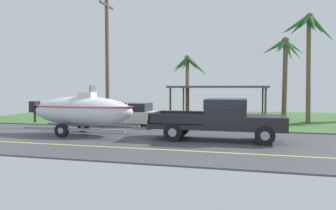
{
  "coord_description": "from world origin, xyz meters",
  "views": [
    {
      "loc": [
        1.31,
        -13.14,
        2.31
      ],
      "look_at": [
        -2.59,
        2.09,
        1.46
      ],
      "focal_mm": 33.97,
      "sensor_mm": 36.0,
      "label": 1
    }
  ],
  "objects_px": {
    "palm_tree_near_left": "(188,69)",
    "utility_pole": "(107,58)",
    "carport_awning": "(219,87)",
    "palm_tree_far_left": "(309,35)",
    "parked_sedan_near": "(131,114)",
    "pickup_truck_towing": "(225,117)",
    "palm_tree_near_right": "(285,58)",
    "boat_on_trailer": "(82,111)"
  },
  "relations": [
    {
      "from": "pickup_truck_towing",
      "to": "parked_sedan_near",
      "type": "distance_m",
      "value": 7.48
    },
    {
      "from": "boat_on_trailer",
      "to": "palm_tree_far_left",
      "type": "distance_m",
      "value": 14.65
    },
    {
      "from": "palm_tree_near_right",
      "to": "parked_sedan_near",
      "type": "bearing_deg",
      "value": -142.93
    },
    {
      "from": "carport_awning",
      "to": "pickup_truck_towing",
      "type": "bearing_deg",
      "value": -83.31
    },
    {
      "from": "boat_on_trailer",
      "to": "palm_tree_far_left",
      "type": "xyz_separation_m",
      "value": [
        11.57,
        7.79,
        4.47
      ]
    },
    {
      "from": "carport_awning",
      "to": "palm_tree_far_left",
      "type": "bearing_deg",
      "value": -22.18
    },
    {
      "from": "parked_sedan_near",
      "to": "utility_pole",
      "type": "bearing_deg",
      "value": -161.78
    },
    {
      "from": "palm_tree_far_left",
      "to": "parked_sedan_near",
      "type": "bearing_deg",
      "value": -162.08
    },
    {
      "from": "palm_tree_near_left",
      "to": "boat_on_trailer",
      "type": "bearing_deg",
      "value": -105.38
    },
    {
      "from": "palm_tree_near_right",
      "to": "utility_pole",
      "type": "height_order",
      "value": "utility_pole"
    },
    {
      "from": "parked_sedan_near",
      "to": "pickup_truck_towing",
      "type": "bearing_deg",
      "value": -35.5
    },
    {
      "from": "carport_awning",
      "to": "palm_tree_near_right",
      "type": "bearing_deg",
      "value": 17.31
    },
    {
      "from": "boat_on_trailer",
      "to": "utility_pole",
      "type": "xyz_separation_m",
      "value": [
        -0.46,
        3.89,
        2.93
      ]
    },
    {
      "from": "utility_pole",
      "to": "pickup_truck_towing",
      "type": "bearing_deg",
      "value": -27.65
    },
    {
      "from": "palm_tree_near_left",
      "to": "parked_sedan_near",
      "type": "bearing_deg",
      "value": -107.65
    },
    {
      "from": "utility_pole",
      "to": "palm_tree_far_left",
      "type": "bearing_deg",
      "value": 17.95
    },
    {
      "from": "palm_tree_near_right",
      "to": "utility_pole",
      "type": "relative_size",
      "value": 0.78
    },
    {
      "from": "palm_tree_near_left",
      "to": "palm_tree_near_right",
      "type": "relative_size",
      "value": 0.81
    },
    {
      "from": "boat_on_trailer",
      "to": "palm_tree_near_left",
      "type": "relative_size",
      "value": 1.29
    },
    {
      "from": "boat_on_trailer",
      "to": "pickup_truck_towing",
      "type": "bearing_deg",
      "value": 0.0
    },
    {
      "from": "parked_sedan_near",
      "to": "boat_on_trailer",
      "type": "bearing_deg",
      "value": -101.59
    },
    {
      "from": "parked_sedan_near",
      "to": "palm_tree_far_left",
      "type": "bearing_deg",
      "value": 17.92
    },
    {
      "from": "pickup_truck_towing",
      "to": "palm_tree_near_right",
      "type": "relative_size",
      "value": 0.97
    },
    {
      "from": "palm_tree_near_left",
      "to": "utility_pole",
      "type": "relative_size",
      "value": 0.63
    },
    {
      "from": "pickup_truck_towing",
      "to": "palm_tree_near_right",
      "type": "height_order",
      "value": "palm_tree_near_right"
    },
    {
      "from": "boat_on_trailer",
      "to": "parked_sedan_near",
      "type": "relative_size",
      "value": 1.35
    },
    {
      "from": "parked_sedan_near",
      "to": "palm_tree_near_right",
      "type": "relative_size",
      "value": 0.77
    },
    {
      "from": "pickup_truck_towing",
      "to": "palm_tree_far_left",
      "type": "bearing_deg",
      "value": 59.46
    },
    {
      "from": "palm_tree_near_left",
      "to": "utility_pole",
      "type": "bearing_deg",
      "value": -115.6
    },
    {
      "from": "palm_tree_near_right",
      "to": "palm_tree_far_left",
      "type": "relative_size",
      "value": 0.88
    },
    {
      "from": "pickup_truck_towing",
      "to": "palm_tree_near_right",
      "type": "distance_m",
      "value": 12.69
    },
    {
      "from": "carport_awning",
      "to": "palm_tree_far_left",
      "type": "distance_m",
      "value": 7.08
    },
    {
      "from": "parked_sedan_near",
      "to": "palm_tree_near_left",
      "type": "distance_m",
      "value": 8.07
    },
    {
      "from": "palm_tree_near_left",
      "to": "utility_pole",
      "type": "distance_m",
      "value": 8.33
    },
    {
      "from": "boat_on_trailer",
      "to": "palm_tree_far_left",
      "type": "relative_size",
      "value": 0.92
    },
    {
      "from": "palm_tree_far_left",
      "to": "palm_tree_near_left",
      "type": "bearing_deg",
      "value": 156.82
    },
    {
      "from": "boat_on_trailer",
      "to": "palm_tree_near_right",
      "type": "xyz_separation_m",
      "value": [
        10.56,
        11.64,
        3.41
      ]
    },
    {
      "from": "palm_tree_near_left",
      "to": "palm_tree_far_left",
      "type": "distance_m",
      "value": 9.35
    },
    {
      "from": "palm_tree_near_right",
      "to": "carport_awning",
      "type": "bearing_deg",
      "value": -162.69
    },
    {
      "from": "pickup_truck_towing",
      "to": "palm_tree_near_left",
      "type": "xyz_separation_m",
      "value": [
        -3.84,
        11.41,
        2.83
      ]
    },
    {
      "from": "palm_tree_near_right",
      "to": "palm_tree_far_left",
      "type": "height_order",
      "value": "palm_tree_far_left"
    },
    {
      "from": "utility_pole",
      "to": "parked_sedan_near",
      "type": "bearing_deg",
      "value": 18.22
    }
  ]
}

